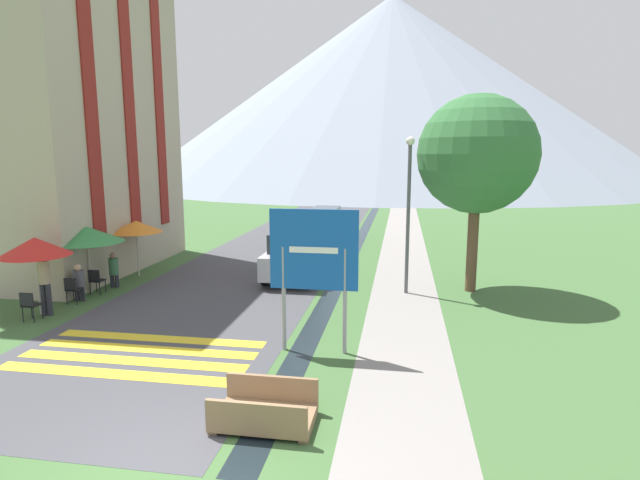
{
  "coord_description": "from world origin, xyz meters",
  "views": [
    {
      "loc": [
        3.43,
        -6.15,
        4.59
      ],
      "look_at": [
        0.78,
        10.0,
        1.8
      ],
      "focal_mm": 28.0,
      "sensor_mm": 36.0,
      "label": 1
    }
  ],
  "objects_px": {
    "streetlamp": "(409,202)",
    "tree_by_path": "(477,155)",
    "footbridge": "(265,412)",
    "parked_car_near": "(297,254)",
    "road_sign": "(314,260)",
    "person_seated_far": "(79,281)",
    "parked_car_far": "(326,224)",
    "cafe_umbrella_rear_orange": "(136,227)",
    "hotel_building": "(70,97)",
    "cafe_chair_middle": "(96,279)",
    "cafe_chair_nearest": "(30,304)",
    "person_seated_near": "(114,268)",
    "cafe_umbrella_front_red": "(35,247)",
    "cafe_umbrella_middle_green": "(87,235)",
    "cafe_chair_near_right": "(73,288)",
    "person_standing_terrace": "(45,280)"
  },
  "relations": [
    {
      "from": "parked_car_far",
      "to": "cafe_chair_middle",
      "type": "distance_m",
      "value": 13.1
    },
    {
      "from": "cafe_chair_middle",
      "to": "hotel_building",
      "type": "bearing_deg",
      "value": 104.52
    },
    {
      "from": "person_standing_terrace",
      "to": "person_seated_near",
      "type": "height_order",
      "value": "person_standing_terrace"
    },
    {
      "from": "cafe_umbrella_front_red",
      "to": "person_seated_far",
      "type": "height_order",
      "value": "cafe_umbrella_front_red"
    },
    {
      "from": "parked_car_near",
      "to": "cafe_chair_middle",
      "type": "relative_size",
      "value": 4.97
    },
    {
      "from": "cafe_umbrella_rear_orange",
      "to": "parked_car_near",
      "type": "bearing_deg",
      "value": 6.49
    },
    {
      "from": "footbridge",
      "to": "parked_car_far",
      "type": "xyz_separation_m",
      "value": [
        -1.79,
        18.68,
        0.68
      ]
    },
    {
      "from": "cafe_chair_near_right",
      "to": "person_seated_near",
      "type": "bearing_deg",
      "value": 95.84
    },
    {
      "from": "cafe_chair_middle",
      "to": "cafe_umbrella_middle_green",
      "type": "bearing_deg",
      "value": 125.33
    },
    {
      "from": "cafe_chair_middle",
      "to": "person_seated_near",
      "type": "xyz_separation_m",
      "value": [
        0.1,
        0.91,
        0.18
      ]
    },
    {
      "from": "cafe_umbrella_front_red",
      "to": "cafe_umbrella_rear_orange",
      "type": "xyz_separation_m",
      "value": [
        0.42,
        4.8,
        -0.09
      ]
    },
    {
      "from": "parked_car_near",
      "to": "person_standing_terrace",
      "type": "height_order",
      "value": "person_standing_terrace"
    },
    {
      "from": "streetlamp",
      "to": "tree_by_path",
      "type": "height_order",
      "value": "tree_by_path"
    },
    {
      "from": "footbridge",
      "to": "cafe_umbrella_middle_green",
      "type": "distance_m",
      "value": 10.95
    },
    {
      "from": "cafe_chair_middle",
      "to": "person_seated_far",
      "type": "distance_m",
      "value": 0.8
    },
    {
      "from": "cafe_chair_near_right",
      "to": "parked_car_near",
      "type": "bearing_deg",
      "value": 45.43
    },
    {
      "from": "streetlamp",
      "to": "parked_car_far",
      "type": "bearing_deg",
      "value": 113.38
    },
    {
      "from": "cafe_chair_near_right",
      "to": "cafe_chair_nearest",
      "type": "bearing_deg",
      "value": -83.73
    },
    {
      "from": "cafe_chair_nearest",
      "to": "streetlamp",
      "type": "bearing_deg",
      "value": 3.71
    },
    {
      "from": "parked_car_far",
      "to": "cafe_umbrella_rear_orange",
      "type": "distance_m",
      "value": 10.86
    },
    {
      "from": "parked_car_near",
      "to": "cafe_umbrella_middle_green",
      "type": "height_order",
      "value": "cafe_umbrella_middle_green"
    },
    {
      "from": "footbridge",
      "to": "hotel_building",
      "type": "bearing_deg",
      "value": 135.41
    },
    {
      "from": "cafe_chair_middle",
      "to": "person_seated_near",
      "type": "distance_m",
      "value": 0.94
    },
    {
      "from": "road_sign",
      "to": "cafe_umbrella_rear_orange",
      "type": "relative_size",
      "value": 1.58
    },
    {
      "from": "cafe_chair_near_right",
      "to": "person_standing_terrace",
      "type": "distance_m",
      "value": 1.26
    },
    {
      "from": "parked_car_far",
      "to": "cafe_chair_near_right",
      "type": "relative_size",
      "value": 5.32
    },
    {
      "from": "cafe_umbrella_front_red",
      "to": "cafe_umbrella_middle_green",
      "type": "height_order",
      "value": "cafe_umbrella_front_red"
    },
    {
      "from": "parked_car_near",
      "to": "cafe_chair_nearest",
      "type": "xyz_separation_m",
      "value": [
        -6.31,
        -6.12,
        -0.4
      ]
    },
    {
      "from": "hotel_building",
      "to": "footbridge",
      "type": "bearing_deg",
      "value": -44.59
    },
    {
      "from": "footbridge",
      "to": "cafe_umbrella_front_red",
      "type": "height_order",
      "value": "cafe_umbrella_front_red"
    },
    {
      "from": "road_sign",
      "to": "footbridge",
      "type": "relative_size",
      "value": 1.99
    },
    {
      "from": "cafe_umbrella_rear_orange",
      "to": "cafe_umbrella_middle_green",
      "type": "bearing_deg",
      "value": -99.36
    },
    {
      "from": "road_sign",
      "to": "person_seated_far",
      "type": "distance_m",
      "value": 8.74
    },
    {
      "from": "tree_by_path",
      "to": "streetlamp",
      "type": "bearing_deg",
      "value": -163.91
    },
    {
      "from": "hotel_building",
      "to": "cafe_chair_middle",
      "type": "distance_m",
      "value": 7.72
    },
    {
      "from": "road_sign",
      "to": "tree_by_path",
      "type": "bearing_deg",
      "value": 54.7
    },
    {
      "from": "cafe_umbrella_middle_green",
      "to": "road_sign",
      "type": "bearing_deg",
      "value": -24.89
    },
    {
      "from": "cafe_chair_nearest",
      "to": "cafe_umbrella_front_red",
      "type": "bearing_deg",
      "value": 85.7
    },
    {
      "from": "footbridge",
      "to": "parked_car_near",
      "type": "height_order",
      "value": "parked_car_near"
    },
    {
      "from": "cafe_umbrella_front_red",
      "to": "cafe_umbrella_rear_orange",
      "type": "height_order",
      "value": "cafe_umbrella_front_red"
    },
    {
      "from": "person_seated_far",
      "to": "streetlamp",
      "type": "xyz_separation_m",
      "value": [
        10.28,
        2.62,
        2.41
      ]
    },
    {
      "from": "cafe_chair_nearest",
      "to": "hotel_building",
      "type": "bearing_deg",
      "value": 92.62
    },
    {
      "from": "road_sign",
      "to": "tree_by_path",
      "type": "distance_m",
      "value": 7.91
    },
    {
      "from": "road_sign",
      "to": "footbridge",
      "type": "height_order",
      "value": "road_sign"
    },
    {
      "from": "cafe_chair_nearest",
      "to": "person_seated_near",
      "type": "xyz_separation_m",
      "value": [
        0.26,
        3.75,
        0.18
      ]
    },
    {
      "from": "parked_car_near",
      "to": "cafe_chair_middle",
      "type": "bearing_deg",
      "value": -151.89
    },
    {
      "from": "person_standing_terrace",
      "to": "cafe_chair_near_right",
      "type": "bearing_deg",
      "value": 88.6
    },
    {
      "from": "road_sign",
      "to": "cafe_chair_near_right",
      "type": "xyz_separation_m",
      "value": [
        -8.08,
        2.56,
        -1.69
      ]
    },
    {
      "from": "footbridge",
      "to": "parked_car_near",
      "type": "xyz_separation_m",
      "value": [
        -1.6,
        10.3,
        0.68
      ]
    },
    {
      "from": "person_standing_terrace",
      "to": "cafe_chair_nearest",
      "type": "bearing_deg",
      "value": -98.24
    }
  ]
}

